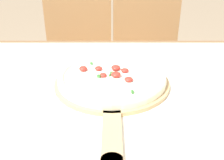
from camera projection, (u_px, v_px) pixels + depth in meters
name	position (u px, v px, depth m)	size (l,w,h in m)	color
dining_table	(116.00, 132.00, 0.80)	(1.41, 1.01, 0.74)	brown
towel_cloth	(116.00, 104.00, 0.76)	(1.33, 0.93, 0.00)	white
pizza_peel	(112.00, 86.00, 0.83)	(0.35, 0.53, 0.01)	tan
pizza	(112.00, 77.00, 0.84)	(0.32, 0.32, 0.03)	beige
chair_left	(79.00, 58.00, 1.63)	(0.41, 0.41, 0.88)	#A37547
chair_right	(146.00, 58.00, 1.63)	(0.41, 0.41, 0.88)	#A37547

